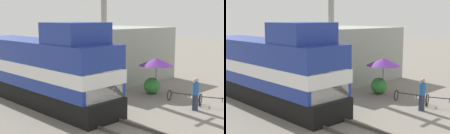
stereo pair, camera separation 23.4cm
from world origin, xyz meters
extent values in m
plane|color=slate|center=(0.00, 0.00, 0.00)|extent=(120.00, 120.00, 0.00)
cube|color=#4C4742|center=(-0.72, 0.00, 0.07)|extent=(0.08, 29.60, 0.15)
cube|color=#4C4742|center=(0.72, 0.00, 0.07)|extent=(0.08, 29.60, 0.15)
cube|color=black|center=(0.00, 3.94, 0.56)|extent=(2.62, 12.27, 1.13)
cube|color=navy|center=(0.00, 3.94, 2.44)|extent=(2.85, 11.78, 2.64)
cube|color=white|center=(0.00, 3.94, 2.18)|extent=(2.89, 11.90, 0.70)
cube|color=white|center=(0.00, -1.09, 1.85)|extent=(2.42, 1.72, 1.45)
cube|color=navy|center=(0.00, 0.26, 4.31)|extent=(2.67, 2.70, 1.09)
cylinder|color=#9E998E|center=(5.04, 3.47, 4.79)|extent=(0.41, 0.41, 9.58)
cylinder|color=#4C4C4C|center=(6.41, -0.10, 1.17)|extent=(0.05, 0.05, 2.34)
cone|color=#4C1E72|center=(6.41, -0.10, 2.21)|extent=(2.28, 2.28, 0.51)
cube|color=#595959|center=(6.17, 2.53, 1.08)|extent=(0.12, 0.12, 2.17)
cube|color=red|center=(6.17, 2.53, 2.70)|extent=(1.85, 0.08, 1.07)
sphere|color=#388C38|center=(6.41, 0.23, 0.54)|extent=(1.09, 1.09, 1.09)
cube|color=#2D3347|center=(5.08, -3.84, 0.44)|extent=(0.30, 0.20, 0.88)
cylinder|color=#2659A5|center=(5.08, -3.84, 1.23)|extent=(0.34, 0.34, 0.70)
sphere|color=tan|center=(5.08, -3.84, 1.71)|extent=(0.26, 0.26, 0.26)
torus|color=black|center=(6.02, -3.59, 0.36)|extent=(0.67, 0.34, 0.71)
cube|color=black|center=(6.39, -4.43, 0.56)|extent=(0.67, 1.45, 0.04)
cylinder|color=black|center=(6.52, -4.72, 0.48)|extent=(0.04, 0.04, 0.30)
torus|color=black|center=(6.26, -3.50, 0.33)|extent=(0.66, 0.21, 0.67)
torus|color=black|center=(5.80, -1.62, 0.33)|extent=(0.66, 0.21, 0.67)
cube|color=black|center=(6.03, -2.56, 0.53)|extent=(0.42, 1.60, 0.04)
cylinder|color=black|center=(6.11, -2.89, 0.45)|extent=(0.04, 0.04, 0.28)
cube|color=#999E93|center=(8.11, 5.77, 2.15)|extent=(8.41, 6.74, 4.29)
camera|label=1|loc=(-10.00, -12.44, 5.14)|focal=50.00mm
camera|label=2|loc=(-9.83, -12.61, 5.14)|focal=50.00mm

